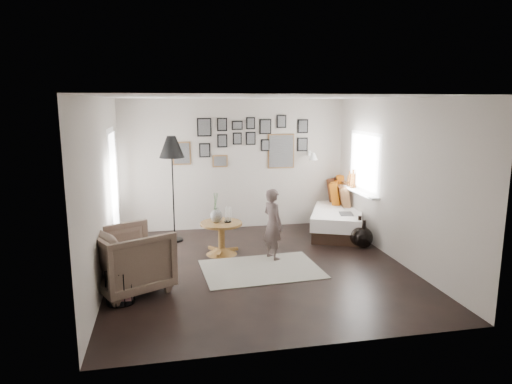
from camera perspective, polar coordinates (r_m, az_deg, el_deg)
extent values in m
plane|color=black|center=(7.19, 0.40, -9.41)|extent=(4.80, 4.80, 0.00)
plane|color=#A79D92|center=(9.18, -2.65, 3.45)|extent=(4.50, 0.00, 4.50)
plane|color=#A79D92|center=(4.58, 6.59, -4.42)|extent=(4.50, 0.00, 4.50)
plane|color=#A79D92|center=(6.76, -18.61, 0.13)|extent=(0.00, 4.80, 4.80)
plane|color=#A79D92|center=(7.62, 17.22, 1.39)|extent=(0.00, 4.80, 4.80)
plane|color=white|center=(6.73, 0.43, 11.79)|extent=(4.80, 4.80, 0.00)
plane|color=white|center=(7.97, -17.35, -0.03)|extent=(0.00, 2.14, 2.14)
plane|color=white|center=(7.97, -17.35, -0.03)|extent=(0.00, 1.88, 1.88)
plane|color=white|center=(7.97, -17.35, -0.03)|extent=(0.00, 1.93, 1.93)
plane|color=white|center=(8.65, 13.42, 3.70)|extent=(0.00, 1.30, 1.30)
plane|color=white|center=(8.65, 13.42, 3.70)|extent=(0.00, 1.14, 1.14)
cube|color=white|center=(8.72, 12.89, -0.02)|extent=(0.15, 1.32, 0.04)
cylinder|color=#8C4C14|center=(9.00, 12.03, 1.40)|extent=(0.10, 0.10, 0.28)
cylinder|color=#8C4C14|center=(9.16, 11.60, 1.39)|extent=(0.08, 0.08, 0.22)
cube|color=brown|center=(9.03, -9.27, 4.80)|extent=(0.35, 0.03, 0.45)
cube|color=black|center=(9.01, -9.27, 4.78)|extent=(0.30, 0.01, 0.40)
cube|color=black|center=(9.02, -6.49, 8.05)|extent=(0.28, 0.03, 0.36)
cube|color=black|center=(9.00, -6.48, 8.04)|extent=(0.23, 0.01, 0.31)
cube|color=black|center=(9.06, -6.43, 5.20)|extent=(0.22, 0.03, 0.28)
cube|color=black|center=(9.04, -6.42, 5.19)|extent=(0.17, 0.01, 0.23)
cube|color=black|center=(9.06, -4.26, 8.42)|extent=(0.20, 0.03, 0.26)
cube|color=black|center=(9.04, -4.25, 8.41)|extent=(0.15, 0.01, 0.21)
cube|color=black|center=(9.08, -4.24, 6.40)|extent=(0.20, 0.03, 0.26)
cube|color=black|center=(9.06, -4.22, 6.39)|extent=(0.15, 0.01, 0.21)
cube|color=black|center=(9.10, -2.37, 8.32)|extent=(0.22, 0.03, 0.18)
cube|color=black|center=(9.08, -2.35, 8.32)|extent=(0.17, 0.01, 0.13)
cube|color=black|center=(9.11, -2.36, 6.69)|extent=(0.18, 0.03, 0.24)
cube|color=black|center=(9.10, -2.34, 6.68)|extent=(0.13, 0.01, 0.19)
cube|color=black|center=(9.14, -0.68, 8.60)|extent=(0.18, 0.03, 0.24)
cube|color=black|center=(9.13, -0.66, 8.59)|extent=(0.13, 0.01, 0.19)
cube|color=black|center=(9.16, -0.68, 6.72)|extent=(0.20, 0.03, 0.26)
cube|color=black|center=(9.14, -0.65, 6.71)|extent=(0.15, 0.01, 0.21)
cube|color=black|center=(9.21, 1.17, 8.18)|extent=(0.24, 0.03, 0.30)
cube|color=black|center=(9.19, 1.20, 8.17)|extent=(0.19, 0.01, 0.25)
cube|color=black|center=(9.23, 1.17, 5.88)|extent=(0.18, 0.03, 0.24)
cube|color=black|center=(9.22, 1.19, 5.87)|extent=(0.13, 0.01, 0.19)
cube|color=brown|center=(9.32, 3.15, 5.11)|extent=(0.55, 0.03, 0.70)
cube|color=black|center=(9.30, 3.18, 5.10)|extent=(0.50, 0.01, 0.65)
cube|color=black|center=(9.28, 3.19, 8.80)|extent=(0.20, 0.03, 0.26)
cube|color=black|center=(9.26, 3.22, 8.80)|extent=(0.15, 0.01, 0.21)
cube|color=black|center=(9.41, 5.87, 8.18)|extent=(0.22, 0.03, 0.28)
cube|color=black|center=(9.39, 5.90, 8.18)|extent=(0.17, 0.01, 0.23)
cube|color=black|center=(9.43, 5.82, 5.94)|extent=(0.22, 0.03, 0.28)
cube|color=black|center=(9.41, 5.85, 5.93)|extent=(0.17, 0.01, 0.23)
cube|color=brown|center=(9.11, -4.51, 3.88)|extent=(0.30, 0.03, 0.24)
cube|color=black|center=(9.09, -4.50, 3.87)|extent=(0.25, 0.01, 0.19)
cube|color=white|center=(9.48, 6.70, 4.85)|extent=(0.06, 0.04, 0.10)
cylinder|color=white|center=(9.37, 6.93, 4.89)|extent=(0.02, 0.24, 0.02)
cone|color=white|center=(9.25, 7.17, 4.44)|extent=(0.18, 0.18, 0.14)
cube|color=silver|center=(7.10, 0.67, -9.62)|extent=(1.85, 1.34, 0.01)
cone|color=brown|center=(7.80, -4.32, -7.37)|extent=(0.52, 0.52, 0.10)
cylinder|color=brown|center=(7.73, -4.34, -5.75)|extent=(0.11, 0.11, 0.40)
cylinder|color=brown|center=(7.66, -4.37, -3.95)|extent=(0.70, 0.70, 0.04)
ellipsoid|color=black|center=(7.64, -5.00, -3.00)|extent=(0.20, 0.20, 0.22)
cylinder|color=black|center=(7.61, -5.01, -2.04)|extent=(0.06, 0.06, 0.04)
cylinder|color=black|center=(7.67, -3.55, -3.70)|extent=(0.12, 0.12, 0.02)
cube|color=black|center=(9.27, 10.12, -4.10)|extent=(1.58, 2.18, 0.23)
cube|color=white|center=(9.21, 10.17, -2.70)|extent=(1.66, 2.26, 0.25)
cube|color=#BF570A|center=(9.89, 8.62, 0.62)|extent=(0.39, 0.64, 0.59)
cube|color=#3F2214|center=(9.75, 8.00, 0.30)|extent=(0.46, 0.58, 0.53)
cube|color=brown|center=(9.69, 9.87, 0.11)|extent=(0.28, 0.53, 0.51)
cube|color=#BF570A|center=(9.48, 9.00, -0.17)|extent=(0.43, 0.54, 0.48)
cube|color=brown|center=(9.37, 10.37, -0.48)|extent=(0.30, 0.48, 0.44)
cube|color=black|center=(8.66, 11.22, -2.69)|extent=(0.30, 0.36, 0.02)
imported|color=brown|center=(6.45, -15.37, -8.15)|extent=(1.28, 1.27, 0.87)
cube|color=silver|center=(6.48, -15.09, -7.64)|extent=(0.53, 0.54, 0.18)
cylinder|color=black|center=(8.64, -10.11, -5.91)|extent=(0.30, 0.30, 0.03)
cylinder|color=black|center=(8.44, -10.30, -0.40)|extent=(0.03, 0.03, 1.73)
cone|color=black|center=(8.31, -10.51, 5.58)|extent=(0.45, 0.45, 0.39)
cube|color=black|center=(6.19, -16.62, -11.42)|extent=(0.26, 0.19, 0.33)
cube|color=silver|center=(6.17, -16.34, -11.49)|extent=(0.25, 0.11, 0.33)
ellipsoid|color=black|center=(8.35, 12.75, -5.22)|extent=(0.37, 0.37, 0.42)
cylinder|color=black|center=(8.28, 12.83, -3.38)|extent=(0.06, 0.06, 0.13)
ellipsoid|color=black|center=(8.27, 13.30, -5.59)|extent=(0.32, 0.32, 0.37)
cylinder|color=black|center=(8.20, 13.38, -3.90)|extent=(0.06, 0.06, 0.13)
imported|color=#544442|center=(7.41, 2.11, -4.03)|extent=(0.42, 0.50, 1.17)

